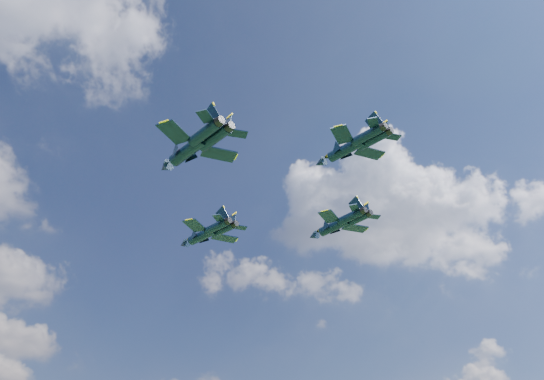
{
  "coord_description": "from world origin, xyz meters",
  "views": [
    {
      "loc": [
        -42.1,
        -54.15,
        12.11
      ],
      "look_at": [
        5.1,
        7.87,
        58.98
      ],
      "focal_mm": 35.0,
      "sensor_mm": 36.0,
      "label": 1
    }
  ],
  "objects": [
    {
      "name": "jet_right",
      "position": [
        22.1,
        11.02,
        58.46
      ],
      "size": [
        12.48,
        15.94,
        3.83
      ],
      "rotation": [
        0.0,
        0.0,
        0.06
      ],
      "color": "black"
    },
    {
      "name": "jet_slot",
      "position": [
        5.19,
        -9.6,
        57.56
      ],
      "size": [
        11.03,
        14.33,
        3.4
      ],
      "rotation": [
        0.0,
        0.0,
        0.13
      ],
      "color": "black"
    },
    {
      "name": "jet_left",
      "position": [
        -12.6,
        6.13,
        58.58
      ],
      "size": [
        13.89,
        17.87,
        4.27
      ],
      "rotation": [
        0.0,
        0.0,
        0.09
      ],
      "color": "black"
    },
    {
      "name": "jet_lead",
      "position": [
        3.16,
        28.13,
        57.58
      ],
      "size": [
        12.76,
        16.72,
        3.95
      ],
      "rotation": [
        0.0,
        0.0,
        0.16
      ],
      "color": "black"
    }
  ]
}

